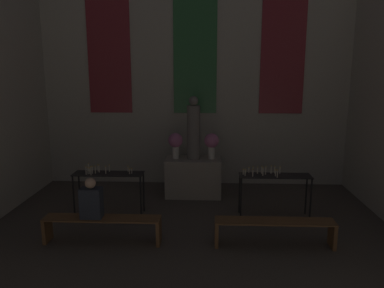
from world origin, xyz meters
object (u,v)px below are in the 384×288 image
(flower_vase_left, at_px, (176,142))
(candle_rack_left, at_px, (108,179))
(person_seated, at_px, (91,201))
(altar, at_px, (193,177))
(statue, at_px, (194,130))
(candle_rack_right, at_px, (274,181))
(flower_vase_right, at_px, (212,142))
(pew_back_left, at_px, (102,224))
(pew_back_right, at_px, (274,227))

(flower_vase_left, height_order, candle_rack_left, flower_vase_left)
(candle_rack_left, xyz_separation_m, person_seated, (0.05, -1.29, 0.00))
(altar, bearing_deg, statue, 0.00)
(altar, xyz_separation_m, candle_rack_right, (1.68, -1.27, 0.31))
(altar, bearing_deg, person_seated, -122.81)
(flower_vase_left, xyz_separation_m, candle_rack_right, (2.10, -1.27, -0.53))
(candle_rack_left, bearing_deg, flower_vase_right, 30.86)
(flower_vase_left, bearing_deg, statue, -0.00)
(altar, relative_size, flower_vase_left, 2.14)
(altar, bearing_deg, flower_vase_left, 180.00)
(flower_vase_right, bearing_deg, candle_rack_right, -45.21)
(pew_back_left, xyz_separation_m, pew_back_right, (2.96, 0.00, 0.00))
(flower_vase_right, xyz_separation_m, pew_back_left, (-1.90, -2.56, -0.95))
(flower_vase_right, bearing_deg, altar, -180.00)
(altar, height_order, candle_rack_right, candle_rack_right)
(flower_vase_right, bearing_deg, candle_rack_left, -149.14)
(statue, height_order, pew_back_left, statue)
(candle_rack_right, distance_m, pew_back_left, 3.44)
(flower_vase_left, height_order, pew_back_left, flower_vase_left)
(flower_vase_right, bearing_deg, pew_back_left, -126.61)
(flower_vase_left, relative_size, flower_vase_right, 1.00)
(flower_vase_left, height_order, person_seated, flower_vase_left)
(candle_rack_right, distance_m, person_seated, 3.57)
(candle_rack_right, distance_m, pew_back_right, 1.38)
(candle_rack_right, bearing_deg, person_seated, -158.77)
(person_seated, bearing_deg, altar, 57.19)
(flower_vase_right, relative_size, pew_back_right, 0.30)
(altar, distance_m, statue, 1.13)
(statue, distance_m, pew_back_left, 3.21)
(altar, height_order, person_seated, person_seated)
(candle_rack_right, bearing_deg, statue, 142.98)
(statue, bearing_deg, altar, 0.00)
(candle_rack_left, xyz_separation_m, pew_back_left, (0.22, -1.29, -0.43))
(candle_rack_right, bearing_deg, flower_vase_left, 148.93)
(statue, bearing_deg, candle_rack_left, -143.29)
(altar, xyz_separation_m, candle_rack_left, (-1.70, -1.27, 0.31))
(candle_rack_right, height_order, pew_back_right, candle_rack_right)
(altar, bearing_deg, candle_rack_left, -143.29)
(flower_vase_right, distance_m, candle_rack_left, 2.53)
(candle_rack_left, relative_size, candle_rack_right, 1.00)
(candle_rack_right, bearing_deg, pew_back_left, -157.73)
(flower_vase_left, bearing_deg, candle_rack_right, -31.07)
(pew_back_right, bearing_deg, flower_vase_right, 112.45)
(candle_rack_left, xyz_separation_m, candle_rack_right, (3.38, 0.00, -0.00))
(statue, xyz_separation_m, flower_vase_left, (-0.42, 0.00, -0.29))
(statue, xyz_separation_m, candle_rack_right, (1.68, -1.27, -0.82))
(altar, distance_m, pew_back_right, 2.96)
(candle_rack_left, xyz_separation_m, pew_back_right, (3.18, -1.29, -0.43))
(flower_vase_right, relative_size, candle_rack_left, 0.42)
(flower_vase_left, distance_m, pew_back_right, 3.33)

